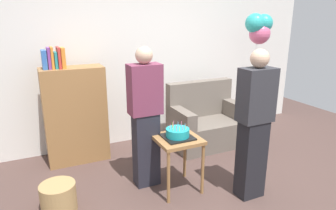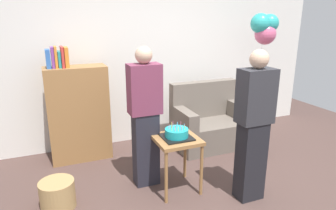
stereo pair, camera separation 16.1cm
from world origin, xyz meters
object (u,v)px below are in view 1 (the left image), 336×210
at_px(birthday_cake, 178,133).
at_px(balloon_bunch, 259,28).
at_px(person_holding_cake, 254,125).
at_px(side_table, 177,146).
at_px(wicker_basket, 59,198).
at_px(person_blowing_candles, 145,117).
at_px(handbag, 256,147).
at_px(couch, 206,123).
at_px(bookshelf, 75,114).

height_order(birthday_cake, balloon_bunch, balloon_bunch).
distance_m(birthday_cake, person_holding_cake, 0.82).
xyz_separation_m(person_holding_cake, balloon_bunch, (1.16, 1.37, 0.93)).
bearing_deg(side_table, wicker_basket, 173.51).
bearing_deg(person_blowing_candles, handbag, 2.57).
xyz_separation_m(person_blowing_candles, handbag, (1.75, 0.08, -0.73)).
distance_m(side_table, wicker_basket, 1.36).
bearing_deg(couch, person_holding_cake, -102.46).
relative_size(person_blowing_candles, balloon_bunch, 0.83).
xyz_separation_m(side_table, person_holding_cake, (0.67, -0.45, 0.29)).
bearing_deg(birthday_cake, couch, 44.68).
xyz_separation_m(couch, balloon_bunch, (0.85, -0.06, 1.42)).
relative_size(bookshelf, wicker_basket, 4.36).
distance_m(person_blowing_candles, balloon_bunch, 2.40).
relative_size(couch, wicker_basket, 3.06).
relative_size(bookshelf, person_blowing_candles, 0.96).
bearing_deg(couch, balloon_bunch, -4.11).
bearing_deg(side_table, couch, 44.68).
xyz_separation_m(handbag, balloon_bunch, (0.36, 0.57, 1.66)).
height_order(couch, side_table, couch).
height_order(handbag, balloon_bunch, balloon_bunch).
bearing_deg(side_table, person_blowing_candles, 135.83).
height_order(side_table, person_blowing_candles, person_blowing_candles).
distance_m(person_holding_cake, wicker_basket, 2.16).
xyz_separation_m(couch, person_blowing_candles, (-1.26, -0.71, 0.49)).
bearing_deg(person_holding_cake, wicker_basket, 8.31).
relative_size(couch, balloon_bunch, 0.56).
distance_m(side_table, person_blowing_candles, 0.48).
xyz_separation_m(couch, person_holding_cake, (-0.32, -1.43, 0.49)).
relative_size(couch, bookshelf, 0.70).
bearing_deg(person_holding_cake, person_blowing_candles, -11.95).
relative_size(birthday_cake, person_holding_cake, 0.20).
distance_m(bookshelf, handbag, 2.61).
relative_size(bookshelf, person_holding_cake, 0.96).
xyz_separation_m(person_holding_cake, wicker_basket, (-1.96, 0.60, -0.68)).
bearing_deg(couch, handbag, -52.22).
xyz_separation_m(birthday_cake, balloon_bunch, (1.84, 0.92, 1.07)).
height_order(couch, person_blowing_candles, person_blowing_candles).
bearing_deg(side_table, birthday_cake, 57.56).
height_order(side_table, wicker_basket, side_table).
relative_size(side_table, person_blowing_candles, 0.39).
relative_size(person_holding_cake, handbag, 5.82).
distance_m(handbag, balloon_bunch, 1.79).
xyz_separation_m(birthday_cake, person_blowing_candles, (-0.27, 0.27, 0.14)).
bearing_deg(balloon_bunch, couch, 175.89).
height_order(couch, wicker_basket, couch).
bearing_deg(person_holding_cake, side_table, -8.69).
xyz_separation_m(bookshelf, side_table, (0.91, -1.25, -0.13)).
relative_size(bookshelf, side_table, 2.45).
bearing_deg(birthday_cake, person_holding_cake, -34.00).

